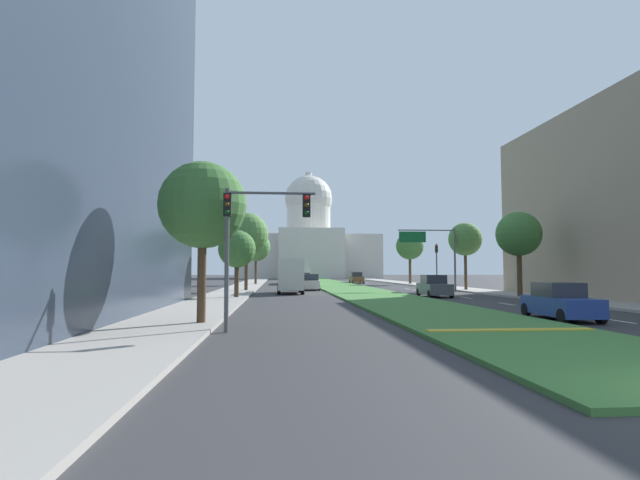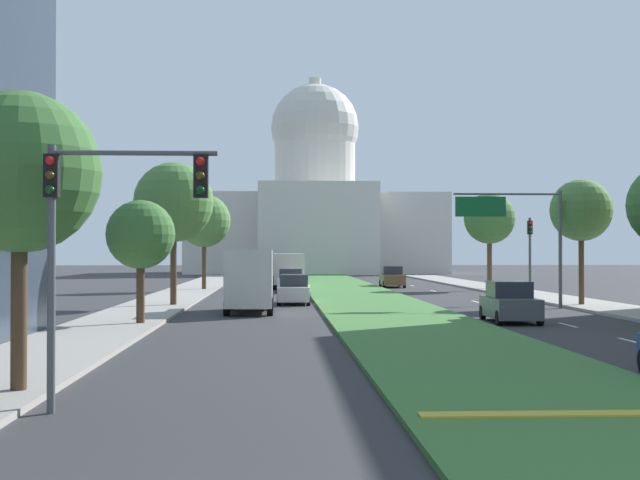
{
  "view_description": "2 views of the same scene",
  "coord_description": "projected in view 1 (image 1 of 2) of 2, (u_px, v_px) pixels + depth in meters",
  "views": [
    {
      "loc": [
        -8.03,
        -7.13,
        2.24
      ],
      "look_at": [
        -2.64,
        55.89,
        6.12
      ],
      "focal_mm": 27.21,
      "sensor_mm": 36.0,
      "label": 1
    },
    {
      "loc": [
        -5.52,
        -6.81,
        3.13
      ],
      "look_at": [
        -2.92,
        47.32,
        3.84
      ],
      "focal_mm": 49.83,
      "sensor_mm": 36.0,
      "label": 2
    }
  ],
  "objects": [
    {
      "name": "sidewalk_right",
      "position": [
        450.0,
        288.0,
        57.8
      ],
      "size": [
        4.0,
        111.1,
        0.15
      ],
      "primitive_type": "cube",
      "color": "#9E9991",
      "rests_on": "ground_plane"
    },
    {
      "name": "sedan_lead_stopped",
      "position": [
        560.0,
        302.0,
        21.73
      ],
      "size": [
        2.07,
        4.36,
        1.67
      ],
      "color": "navy",
      "rests_on": "ground_plane"
    },
    {
      "name": "sedan_midblock",
      "position": [
        434.0,
        287.0,
        39.97
      ],
      "size": [
        2.11,
        4.5,
        1.82
      ],
      "color": "#4C5156",
      "rests_on": "ground_plane"
    },
    {
      "name": "traffic_light_near_left",
      "position": [
        251.0,
        227.0,
        17.61
      ],
      "size": [
        3.34,
        0.35,
        5.2
      ],
      "color": "#515456",
      "rests_on": "ground_plane"
    },
    {
      "name": "sidewalk_left",
      "position": [
        240.0,
        288.0,
        55.69
      ],
      "size": [
        4.0,
        111.1,
        0.15
      ],
      "primitive_type": "cube",
      "color": "#9E9991",
      "rests_on": "ground_plane"
    },
    {
      "name": "street_tree_left_mid",
      "position": [
        237.0,
        249.0,
        37.36
      ],
      "size": [
        2.89,
        2.89,
        5.29
      ],
      "color": "#4C3823",
      "rests_on": "ground_plane"
    },
    {
      "name": "capitol_building",
      "position": [
        309.0,
        243.0,
        130.2
      ],
      "size": [
        36.83,
        23.22,
        28.67
      ],
      "color": "beige",
      "rests_on": "ground_plane"
    },
    {
      "name": "city_bus",
      "position": [
        300.0,
        273.0,
        76.79
      ],
      "size": [
        2.62,
        11.0,
        2.95
      ],
      "color": "beige",
      "rests_on": "ground_plane"
    },
    {
      "name": "lane_dashes_right",
      "position": [
        422.0,
        291.0,
        50.41
      ],
      "size": [
        0.16,
        63.07,
        0.01
      ],
      "color": "silver",
      "rests_on": "ground_plane"
    },
    {
      "name": "grass_median",
      "position": [
        340.0,
        286.0,
        62.88
      ],
      "size": [
        6.56,
        111.1,
        0.14
      ],
      "primitive_type": "cube",
      "color": "#427A38",
      "rests_on": "ground_plane"
    },
    {
      "name": "street_tree_left_distant",
      "position": [
        256.0,
        247.0,
        70.96
      ],
      "size": [
        4.22,
        4.22,
        7.7
      ],
      "color": "#4C3823",
      "rests_on": "ground_plane"
    },
    {
      "name": "street_tree_left_near",
      "position": [
        203.0,
        206.0,
        19.55
      ],
      "size": [
        3.52,
        3.52,
        6.61
      ],
      "color": "#4C3823",
      "rests_on": "ground_plane"
    },
    {
      "name": "street_tree_right_far",
      "position": [
        465.0,
        239.0,
        51.32
      ],
      "size": [
        3.51,
        3.51,
        7.23
      ],
      "color": "#4C3823",
      "rests_on": "ground_plane"
    },
    {
      "name": "overhead_guide_sign",
      "position": [
        433.0,
        246.0,
        49.79
      ],
      "size": [
        6.05,
        0.2,
        6.5
      ],
      "color": "#515456",
      "rests_on": "ground_plane"
    },
    {
      "name": "street_tree_left_far",
      "position": [
        247.0,
        234.0,
        50.2
      ],
      "size": [
        4.5,
        4.5,
        8.16
      ],
      "color": "#4C3823",
      "rests_on": "ground_plane"
    },
    {
      "name": "sedan_distant",
      "position": [
        311.0,
        283.0,
        53.2
      ],
      "size": [
        2.1,
        4.73,
        1.76
      ],
      "color": "silver",
      "rests_on": "ground_plane"
    },
    {
      "name": "sedan_very_far",
      "position": [
        356.0,
        278.0,
        78.43
      ],
      "size": [
        2.06,
        4.73,
        1.85
      ],
      "color": "brown",
      "rests_on": "ground_plane"
    },
    {
      "name": "median_curb_nose",
      "position": [
        510.0,
        330.0,
        16.8
      ],
      "size": [
        5.91,
        0.5,
        0.04
      ],
      "primitive_type": "cube",
      "color": "gold",
      "rests_on": "grass_median"
    },
    {
      "name": "ground_plane",
      "position": [
        335.0,
        285.0,
        69.02
      ],
      "size": [
        271.58,
        271.58,
        0.0
      ],
      "primitive_type": "plane",
      "color": "#333335"
    },
    {
      "name": "street_tree_right_mid",
      "position": [
        519.0,
        234.0,
        38.37
      ],
      "size": [
        3.51,
        3.51,
        6.83
      ],
      "color": "#4C3823",
      "rests_on": "ground_plane"
    },
    {
      "name": "traffic_light_far_right",
      "position": [
        437.0,
        260.0,
        55.07
      ],
      "size": [
        0.28,
        0.35,
        5.2
      ],
      "color": "#515456",
      "rests_on": "ground_plane"
    },
    {
      "name": "box_truck_delivery",
      "position": [
        290.0,
        276.0,
        45.38
      ],
      "size": [
        2.4,
        6.4,
        3.2
      ],
      "color": "brown",
      "rests_on": "ground_plane"
    },
    {
      "name": "street_tree_right_distant",
      "position": [
        410.0,
        246.0,
        73.11
      ],
      "size": [
        4.15,
        4.15,
        7.9
      ],
      "color": "#4C3823",
      "rests_on": "ground_plane"
    },
    {
      "name": "sedan_far_horizon",
      "position": [
        304.0,
        280.0,
        68.34
      ],
      "size": [
        2.23,
        4.33,
        1.81
      ],
      "color": "silver",
      "rests_on": "ground_plane"
    }
  ]
}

